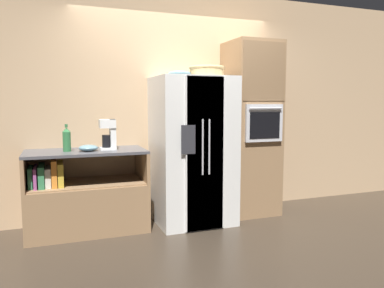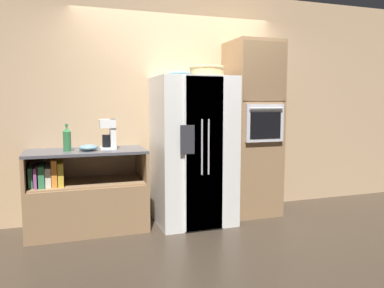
% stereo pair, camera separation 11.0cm
% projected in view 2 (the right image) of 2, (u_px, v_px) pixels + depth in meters
% --- Properties ---
extents(ground_plane, '(20.00, 20.00, 0.00)m').
position_uv_depth(ground_plane, '(188.00, 223.00, 4.40)').
color(ground_plane, '#382D23').
extents(wall_back, '(12.00, 0.06, 2.80)m').
position_uv_depth(wall_back, '(176.00, 104.00, 4.73)').
color(wall_back, tan).
rests_on(wall_back, ground_plane).
extents(counter_left, '(1.27, 0.65, 0.90)m').
position_uv_depth(counter_left, '(86.00, 201.00, 4.14)').
color(counter_left, '#93704C').
rests_on(counter_left, ground_plane).
extents(refrigerator, '(0.88, 0.83, 1.71)m').
position_uv_depth(refrigerator, '(193.00, 150.00, 4.40)').
color(refrigerator, silver).
rests_on(refrigerator, ground_plane).
extents(wall_oven, '(0.60, 0.67, 2.17)m').
position_uv_depth(wall_oven, '(252.00, 129.00, 4.73)').
color(wall_oven, '#93704C').
rests_on(wall_oven, ground_plane).
extents(wicker_basket, '(0.41, 0.41, 0.12)m').
position_uv_depth(wicker_basket, '(207.00, 71.00, 4.29)').
color(wicker_basket, tan).
rests_on(wicker_basket, refrigerator).
extents(fruit_bowl, '(0.26, 0.26, 0.06)m').
position_uv_depth(fruit_bowl, '(179.00, 73.00, 4.18)').
color(fruit_bowl, '#668C99').
rests_on(fruit_bowl, refrigerator).
extents(bottle_tall, '(0.08, 0.08, 0.29)m').
position_uv_depth(bottle_tall, '(67.00, 139.00, 3.99)').
color(bottle_tall, '#33723F').
rests_on(bottle_tall, counter_left).
extents(mixing_bowl, '(0.20, 0.20, 0.07)m').
position_uv_depth(mixing_bowl, '(88.00, 148.00, 4.03)').
color(mixing_bowl, '#668C99').
rests_on(mixing_bowl, counter_left).
extents(coffee_maker, '(0.17, 0.16, 0.33)m').
position_uv_depth(coffee_maker, '(109.00, 133.00, 4.15)').
color(coffee_maker, white).
rests_on(coffee_maker, counter_left).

